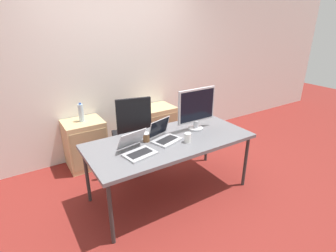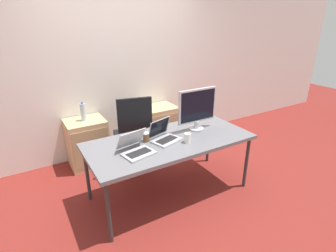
# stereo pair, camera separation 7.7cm
# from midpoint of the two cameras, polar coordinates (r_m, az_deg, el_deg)

# --- Properties ---
(ground_plane) EXTENTS (14.00, 14.00, 0.00)m
(ground_plane) POSITION_cam_midpoint_polar(r_m,az_deg,el_deg) (3.36, -0.27, -14.16)
(ground_plane) COLOR maroon
(wall_back) EXTENTS (10.00, 0.05, 2.60)m
(wall_back) POSITION_cam_midpoint_polar(r_m,az_deg,el_deg) (4.07, -11.59, 12.08)
(wall_back) COLOR silver
(wall_back) RESTS_ON ground_plane
(desk) EXTENTS (1.89, 0.87, 0.72)m
(desk) POSITION_cam_midpoint_polar(r_m,az_deg,el_deg) (3.00, -0.30, -3.67)
(desk) COLOR slate
(desk) RESTS_ON ground_plane
(office_chair) EXTENTS (0.58, 0.61, 1.09)m
(office_chair) POSITION_cam_midpoint_polar(r_m,az_deg,el_deg) (3.67, -8.34, -3.41)
(office_chair) COLOR #232326
(office_chair) RESTS_ON ground_plane
(cabinet_left) EXTENTS (0.53, 0.46, 0.69)m
(cabinet_left) POSITION_cam_midpoint_polar(r_m,az_deg,el_deg) (3.94, -18.09, -3.69)
(cabinet_left) COLOR tan
(cabinet_left) RESTS_ON ground_plane
(cabinet_right) EXTENTS (0.53, 0.46, 0.69)m
(cabinet_right) POSITION_cam_midpoint_polar(r_m,az_deg,el_deg) (4.32, -2.91, -0.13)
(cabinet_right) COLOR tan
(cabinet_right) RESTS_ON ground_plane
(water_bottle) EXTENTS (0.07, 0.07, 0.26)m
(water_bottle) POSITION_cam_midpoint_polar(r_m,az_deg,el_deg) (3.76, -18.95, 2.74)
(water_bottle) COLOR silver
(water_bottle) RESTS_ON cabinet_left
(laptop_left) EXTENTS (0.35, 0.38, 0.21)m
(laptop_left) POSITION_cam_midpoint_polar(r_m,az_deg,el_deg) (2.70, -7.58, -4.92)
(laptop_left) COLOR #ADADB2
(laptop_left) RESTS_ON desk
(laptop_right) EXTENTS (0.37, 0.36, 0.23)m
(laptop_right) POSITION_cam_midpoint_polar(r_m,az_deg,el_deg) (2.95, -1.60, -2.18)
(laptop_right) COLOR #ADADB2
(laptop_right) RESTS_ON desk
(monitor) EXTENTS (0.52, 0.18, 0.52)m
(monitor) POSITION_cam_midpoint_polar(r_m,az_deg,el_deg) (3.17, 5.53, 3.90)
(monitor) COLOR #B7B7BC
(monitor) RESTS_ON desk
(coffee_cup_white) EXTENTS (0.07, 0.07, 0.11)m
(coffee_cup_white) POSITION_cam_midpoint_polar(r_m,az_deg,el_deg) (2.90, 3.53, -2.57)
(coffee_cup_white) COLOR white
(coffee_cup_white) RESTS_ON desk
(coffee_cup_brown) EXTENTS (0.08, 0.08, 0.10)m
(coffee_cup_brown) POSITION_cam_midpoint_polar(r_m,az_deg,el_deg) (2.93, -5.52, -2.46)
(coffee_cup_brown) COLOR brown
(coffee_cup_brown) RESTS_ON desk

